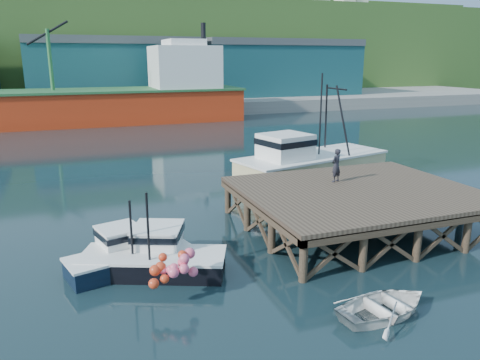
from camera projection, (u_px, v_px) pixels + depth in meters
name	position (u px, v px, depth m)	size (l,w,h in m)	color
ground	(262.00, 240.00, 23.44)	(300.00, 300.00, 0.00)	black
wharf	(360.00, 193.00, 24.63)	(12.00, 10.00, 2.62)	brown
far_quay	(115.00, 102.00, 86.65)	(160.00, 40.00, 2.00)	gray
warehouse_mid	(115.00, 72.00, 80.72)	(28.00, 16.00, 9.00)	#184450
warehouse_right	(274.00, 70.00, 90.84)	(30.00, 16.00, 9.00)	#184450
cargo_ship	(66.00, 100.00, 63.26)	(55.50, 10.00, 13.75)	red
hillside	(99.00, 49.00, 111.32)	(220.00, 50.00, 22.00)	#2D511E
boat_navy	(126.00, 253.00, 20.24)	(5.49, 3.54, 3.24)	black
boat_black	(155.00, 256.00, 19.91)	(6.44, 5.36, 3.74)	black
trawler	(309.00, 160.00, 34.13)	(12.34, 6.84, 7.82)	#D5C589
dinghy	(385.00, 306.00, 16.48)	(2.65, 3.71, 0.77)	white
dockworker	(336.00, 165.00, 26.00)	(0.68, 0.45, 1.87)	black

